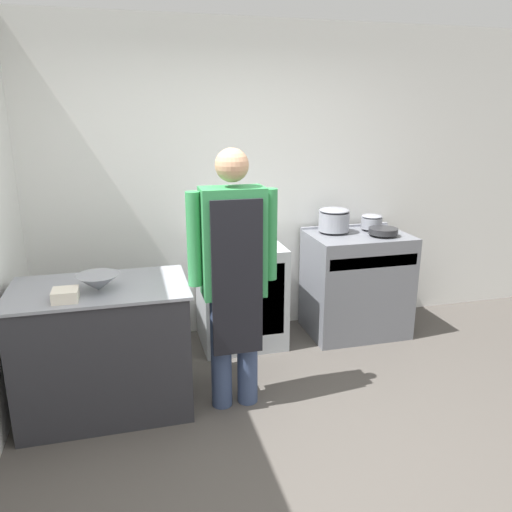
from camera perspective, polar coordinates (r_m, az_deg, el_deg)
name	(u,v)px	position (r m, az deg, el deg)	size (l,w,h in m)	color
ground_plane	(296,478)	(3.04, 4.61, -24.01)	(14.00, 14.00, 0.00)	#4C4742
wall_back	(221,184)	(4.40, -4.02, 8.18)	(8.00, 0.05, 2.70)	white
prep_counter	(104,349)	(3.53, -16.94, -10.09)	(1.13, 0.69, 0.88)	#2D2D33
stove	(356,284)	(4.60, 11.36, -3.11)	(0.87, 0.62, 0.94)	slate
fridge_unit	(241,295)	(4.31, -1.73, -4.45)	(0.70, 0.59, 0.88)	#A8ADB2
person_cook	(233,268)	(3.22, -2.59, -1.42)	(0.59, 0.24, 1.75)	#38476B
mixing_bowl	(98,282)	(3.28, -17.59, -2.89)	(0.27, 0.27, 0.10)	gray
plastic_tub	(65,295)	(3.17, -20.96, -4.19)	(0.15, 0.15, 0.07)	silver
stock_pot	(334,219)	(4.46, 8.91, 4.19)	(0.27, 0.27, 0.21)	gray
saute_pan	(383,231)	(4.45, 14.33, 2.80)	(0.25, 0.25, 0.05)	#262628
sauce_pot	(372,221)	(4.63, 13.08, 3.89)	(0.19, 0.19, 0.13)	gray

